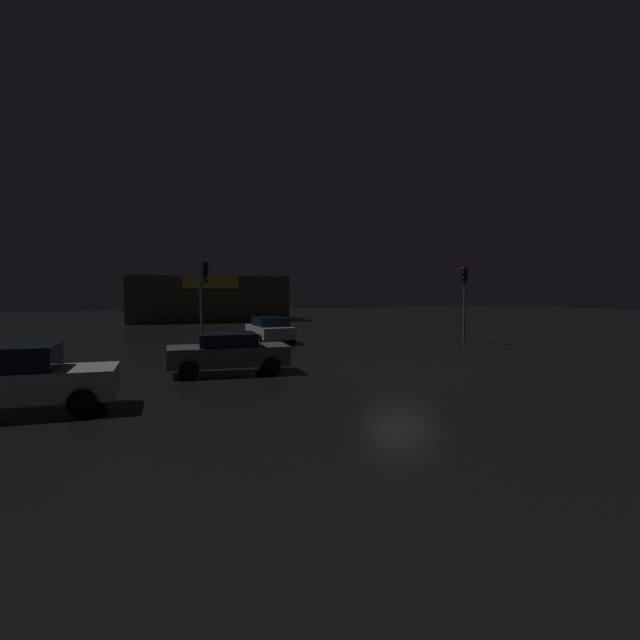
% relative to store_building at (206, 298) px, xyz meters
% --- Properties ---
extents(ground_plane, '(120.00, 120.00, 0.00)m').
position_rel_store_building_xyz_m(ground_plane, '(3.47, -33.11, -2.14)').
color(ground_plane, black).
extents(store_building, '(14.69, 8.89, 4.28)m').
position_rel_store_building_xyz_m(store_building, '(0.00, 0.00, 0.00)').
color(store_building, brown).
rests_on(store_building, ground).
extents(traffic_signal_opposite, '(0.43, 0.41, 4.32)m').
position_rel_store_building_xyz_m(traffic_signal_opposite, '(11.11, -26.43, 1.17)').
color(traffic_signal_opposite, '#595B60').
rests_on(traffic_signal_opposite, ground).
extents(traffic_signal_cross_left, '(0.42, 0.43, 4.26)m').
position_rel_store_building_xyz_m(traffic_signal_cross_left, '(-2.96, -26.04, 0.98)').
color(traffic_signal_cross_left, '#595B60').
rests_on(traffic_signal_cross_left, ground).
extents(car_near, '(4.11, 2.04, 1.65)m').
position_rel_store_building_xyz_m(car_near, '(-8.23, -35.93, -1.31)').
color(car_near, silver).
rests_on(car_near, ground).
extents(car_far, '(4.25, 2.15, 1.45)m').
position_rel_store_building_xyz_m(car_far, '(-2.74, -31.96, -1.38)').
color(car_far, slate).
rests_on(car_far, ground).
extents(car_crossing, '(2.25, 3.97, 1.44)m').
position_rel_store_building_xyz_m(car_crossing, '(1.10, -22.28, -1.39)').
color(car_crossing, '#B7B7BF').
rests_on(car_crossing, ground).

